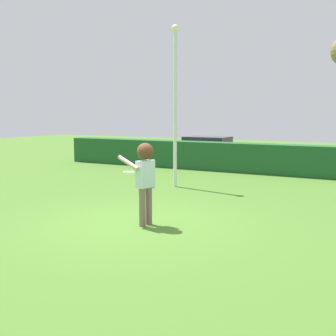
% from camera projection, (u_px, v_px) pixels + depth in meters
% --- Properties ---
extents(ground_plane, '(60.00, 60.00, 0.00)m').
position_uv_depth(ground_plane, '(137.00, 224.00, 9.43)').
color(ground_plane, '#467127').
extents(person, '(0.82, 0.55, 1.80)m').
position_uv_depth(person, '(145.00, 172.00, 9.13)').
color(person, '#766156').
rests_on(person, ground).
extents(frisbee, '(0.25, 0.25, 0.03)m').
position_uv_depth(frisbee, '(128.00, 172.00, 9.69)').
color(frisbee, white).
extents(lamppost, '(0.24, 0.24, 5.24)m').
position_uv_depth(lamppost, '(175.00, 98.00, 13.85)').
color(lamppost, silver).
rests_on(lamppost, ground).
extents(hedge_row, '(19.03, 0.90, 1.20)m').
position_uv_depth(hedge_row, '(261.00, 159.00, 17.34)').
color(hedge_row, '#1F5429').
rests_on(hedge_row, ground).
extents(parked_car_red, '(4.22, 1.84, 1.25)m').
position_uv_depth(parked_car_red, '(207.00, 148.00, 21.91)').
color(parked_car_red, '#B21E1E').
rests_on(parked_car_red, ground).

